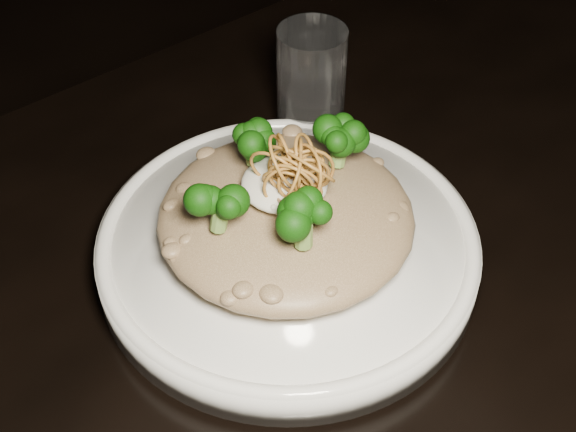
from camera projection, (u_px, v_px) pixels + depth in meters
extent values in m
cube|color=black|center=(353.00, 310.00, 0.66)|extent=(1.10, 0.80, 0.04)
cylinder|color=black|center=(420.00, 188.00, 1.32)|extent=(0.05, 0.05, 0.71)
cylinder|color=white|center=(288.00, 250.00, 0.66)|extent=(0.31, 0.31, 0.03)
ellipsoid|color=brown|center=(286.00, 216.00, 0.63)|extent=(0.20, 0.20, 0.04)
ellipsoid|color=silver|center=(284.00, 184.00, 0.61)|extent=(0.07, 0.07, 0.02)
cylinder|color=silver|center=(311.00, 85.00, 0.75)|extent=(0.08, 0.08, 0.11)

